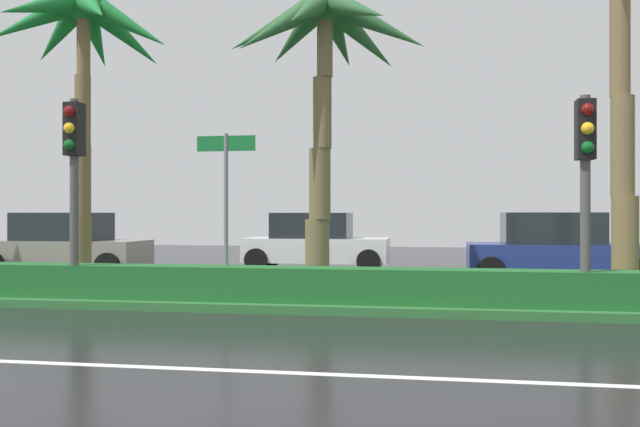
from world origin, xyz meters
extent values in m
cube|color=black|center=(0.00, 9.00, -0.05)|extent=(90.00, 42.00, 0.10)
cube|color=white|center=(0.00, 2.00, 0.00)|extent=(81.00, 0.14, 0.01)
cube|color=#2D6B33|center=(0.00, 8.00, 0.07)|extent=(85.50, 4.00, 0.15)
cube|color=#1E6028|center=(0.00, 6.60, 0.45)|extent=(76.50, 0.70, 0.60)
cylinder|color=brown|center=(-5.44, 8.12, 0.89)|extent=(0.43, 0.43, 1.48)
cylinder|color=brown|center=(-5.41, 8.12, 2.37)|extent=(0.38, 0.38, 1.48)
cylinder|color=brown|center=(-5.39, 8.11, 3.85)|extent=(0.33, 0.33, 1.48)
cylinder|color=brown|center=(-5.37, 8.10, 5.32)|extent=(0.28, 0.28, 1.48)
sphere|color=#1C7831|center=(-5.37, 8.10, 6.16)|extent=(0.90, 0.90, 0.90)
cone|color=#1C7831|center=(-4.47, 8.14, 5.65)|extent=(2.09, 0.65, 1.51)
cone|color=#1C7831|center=(-4.84, 8.80, 5.61)|extent=(1.68, 1.97, 1.58)
cone|color=#1C7831|center=(-5.58, 8.97, 5.66)|extent=(1.03, 2.14, 1.50)
cone|color=#1C7831|center=(-6.14, 8.55, 5.65)|extent=(2.07, 1.51, 1.51)
cone|color=#1C7831|center=(-6.19, 7.71, 5.68)|extent=(2.12, 1.41, 1.46)
cone|color=#1C7831|center=(-5.71, 7.21, 5.78)|extent=(1.28, 2.18, 1.28)
cone|color=#1C7831|center=(-4.77, 7.37, 5.75)|extent=(1.77, 1.99, 1.33)
cylinder|color=brown|center=(-0.48, 8.50, 0.86)|extent=(0.49, 0.49, 1.43)
cylinder|color=brown|center=(-0.42, 8.46, 2.29)|extent=(0.43, 0.43, 1.43)
cylinder|color=brown|center=(-0.36, 8.42, 3.72)|extent=(0.37, 0.37, 1.43)
cylinder|color=brown|center=(-0.30, 8.38, 5.14)|extent=(0.32, 0.32, 1.43)
sphere|color=#2C5E31|center=(-0.30, 8.38, 5.96)|extent=(0.90, 0.90, 0.90)
cone|color=#2C5E31|center=(0.69, 8.40, 5.46)|extent=(2.25, 0.60, 1.50)
cone|color=#2C5E31|center=(0.32, 9.14, 5.43)|extent=(1.85, 2.07, 1.55)
cone|color=#2C5E31|center=(-0.18, 9.40, 5.51)|extent=(0.83, 2.31, 1.40)
cone|color=#2C5E31|center=(-1.00, 9.14, 5.53)|extent=(1.95, 2.05, 1.36)
cone|color=#2C5E31|center=(-1.33, 8.53, 5.54)|extent=(2.33, 0.87, 1.35)
cone|color=#2C5E31|center=(-1.02, 7.78, 5.36)|extent=(2.03, 1.83, 1.67)
cone|color=#2C5E31|center=(-0.44, 7.39, 5.47)|extent=(0.87, 2.30, 1.47)
cone|color=#2C5E31|center=(0.35, 7.59, 5.54)|extent=(1.87, 2.11, 1.35)
cylinder|color=brown|center=(5.36, 8.38, 1.08)|extent=(0.48, 0.48, 1.87)
cylinder|color=brown|center=(5.32, 8.40, 2.95)|extent=(0.42, 0.42, 1.87)
cylinder|color=brown|center=(5.29, 8.43, 4.82)|extent=(0.37, 0.37, 1.87)
cylinder|color=#4C4C47|center=(-4.56, 6.33, 1.96)|extent=(0.16, 0.16, 3.61)
cube|color=black|center=(-4.56, 6.33, 3.21)|extent=(0.28, 0.32, 0.96)
sphere|color=maroon|center=(-4.56, 6.16, 3.51)|extent=(0.20, 0.20, 0.20)
sphere|color=yellow|center=(-4.56, 6.16, 3.21)|extent=(0.20, 0.20, 0.20)
sphere|color=#0F591E|center=(-4.56, 6.16, 2.91)|extent=(0.20, 0.20, 0.20)
cylinder|color=#4C4C47|center=(4.24, 6.39, 1.86)|extent=(0.16, 0.16, 3.43)
cube|color=black|center=(4.24, 6.39, 3.03)|extent=(0.28, 0.32, 0.96)
sphere|color=maroon|center=(4.24, 6.22, 3.33)|extent=(0.20, 0.20, 0.20)
sphere|color=yellow|center=(4.24, 6.22, 3.03)|extent=(0.20, 0.20, 0.20)
sphere|color=#0F591E|center=(4.24, 6.22, 2.73)|extent=(0.20, 0.20, 0.20)
cylinder|color=slate|center=(-1.89, 6.90, 1.65)|extent=(0.08, 0.08, 3.00)
cube|color=#146B2D|center=(-1.89, 6.90, 2.97)|extent=(1.10, 0.03, 0.28)
cube|color=gray|center=(-8.14, 12.26, 0.60)|extent=(4.30, 1.76, 0.72)
cube|color=#1E2328|center=(-8.29, 12.26, 1.34)|extent=(2.30, 1.58, 0.76)
cylinder|color=black|center=(-6.49, 13.16, 0.34)|extent=(0.68, 0.22, 0.68)
cylinder|color=black|center=(-6.49, 11.36, 0.34)|extent=(0.68, 0.22, 0.68)
cylinder|color=black|center=(-9.79, 13.16, 0.34)|extent=(0.68, 0.22, 0.68)
cube|color=white|center=(-1.65, 15.12, 0.60)|extent=(4.30, 1.76, 0.72)
cube|color=#1E2328|center=(-1.80, 15.12, 1.34)|extent=(2.30, 1.58, 0.76)
cylinder|color=black|center=(0.00, 16.02, 0.34)|extent=(0.68, 0.22, 0.68)
cylinder|color=black|center=(0.00, 14.22, 0.34)|extent=(0.68, 0.22, 0.68)
cylinder|color=black|center=(-3.30, 16.02, 0.34)|extent=(0.68, 0.22, 0.68)
cylinder|color=black|center=(-3.30, 14.22, 0.34)|extent=(0.68, 0.22, 0.68)
cube|color=navy|center=(4.82, 12.24, 0.60)|extent=(4.30, 1.76, 0.72)
cube|color=#1E2328|center=(4.67, 12.24, 1.34)|extent=(2.30, 1.58, 0.76)
cylinder|color=black|center=(6.47, 13.14, 0.34)|extent=(0.68, 0.22, 0.68)
cylinder|color=black|center=(3.17, 13.14, 0.34)|extent=(0.68, 0.22, 0.68)
cylinder|color=black|center=(3.17, 11.34, 0.34)|extent=(0.68, 0.22, 0.68)
camera|label=1|loc=(1.89, -4.98, 1.67)|focal=38.01mm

